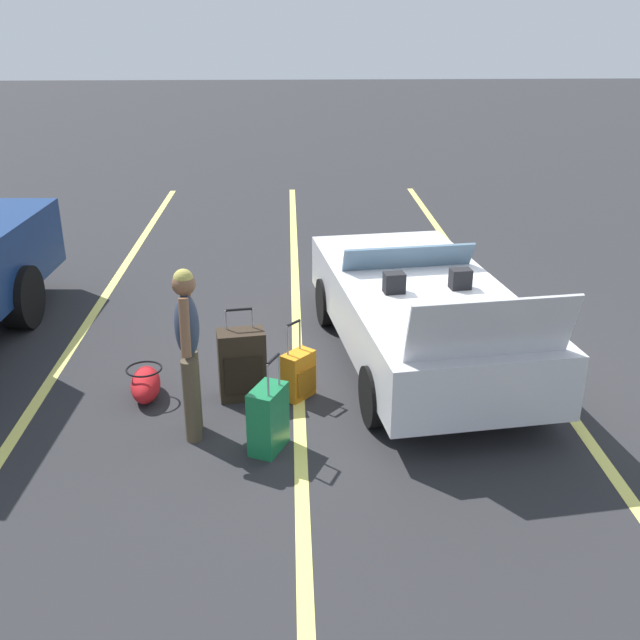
# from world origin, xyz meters

# --- Properties ---
(ground_plane) EXTENTS (80.00, 80.00, 0.00)m
(ground_plane) POSITION_xyz_m (0.00, 0.00, 0.00)
(ground_plane) COLOR #28282B
(lot_line_near) EXTENTS (18.00, 0.12, 0.01)m
(lot_line_near) POSITION_xyz_m (0.00, -1.33, 0.00)
(lot_line_near) COLOR #EAE066
(lot_line_near) RESTS_ON ground_plane
(lot_line_mid) EXTENTS (18.00, 0.12, 0.01)m
(lot_line_mid) POSITION_xyz_m (0.00, 1.37, 0.00)
(lot_line_mid) COLOR #EAE066
(lot_line_mid) RESTS_ON ground_plane
(lot_line_far) EXTENTS (18.00, 0.12, 0.01)m
(lot_line_far) POSITION_xyz_m (0.00, 4.07, 0.00)
(lot_line_far) COLOR #EAE066
(lot_line_far) RESTS_ON ground_plane
(convertible_car) EXTENTS (4.33, 2.29, 1.53)m
(convertible_car) POSITION_xyz_m (0.20, 0.03, 0.59)
(convertible_car) COLOR silver
(convertible_car) RESTS_ON ground_plane
(suitcase_large_black) EXTENTS (0.36, 0.52, 0.96)m
(suitcase_large_black) POSITION_xyz_m (-0.77, 1.95, 0.37)
(suitcase_large_black) COLOR #2D2319
(suitcase_large_black) RESTS_ON ground_plane
(suitcase_medium_bright) EXTENTS (0.46, 0.38, 0.94)m
(suitcase_medium_bright) POSITION_xyz_m (-1.78, 1.66, 0.31)
(suitcase_medium_bright) COLOR #19723F
(suitcase_medium_bright) RESTS_ON ground_plane
(suitcase_small_carryon) EXTENTS (0.39, 0.37, 0.83)m
(suitcase_small_carryon) POSITION_xyz_m (-0.80, 1.37, 0.25)
(suitcase_small_carryon) COLOR orange
(suitcase_small_carryon) RESTS_ON ground_plane
(duffel_bag) EXTENTS (0.67, 0.41, 0.34)m
(duffel_bag) POSITION_xyz_m (-0.75, 2.96, 0.16)
(duffel_bag) COLOR red
(duffel_bag) RESTS_ON ground_plane
(traveler_person) EXTENTS (0.61, 0.24, 1.65)m
(traveler_person) POSITION_xyz_m (-1.49, 2.37, 0.93)
(traveler_person) COLOR #4C3F2D
(traveler_person) RESTS_ON ground_plane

